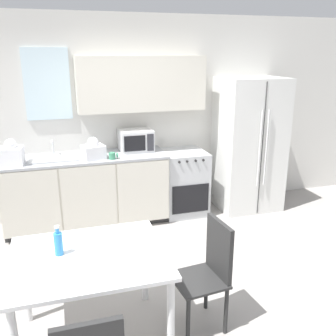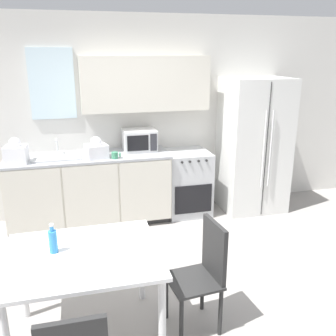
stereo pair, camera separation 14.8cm
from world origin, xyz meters
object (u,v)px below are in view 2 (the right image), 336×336
at_px(refrigerator, 253,145).
at_px(dining_table, 83,266).
at_px(microwave, 139,140).
at_px(drink_bottle, 53,241).
at_px(coffee_mug, 115,155).
at_px(dining_chair_side, 204,268).
at_px(oven_range, 187,182).

xyz_separation_m(refrigerator, dining_table, (-2.47, -2.16, -0.27)).
height_order(microwave, drink_bottle, microwave).
bearing_deg(coffee_mug, dining_chair_side, -76.96).
xyz_separation_m(oven_range, dining_table, (-1.50, -2.21, 0.22)).
bearing_deg(dining_table, oven_range, 55.85).
relative_size(oven_range, dining_chair_side, 0.97).
relative_size(oven_range, drink_bottle, 3.83).
distance_m(oven_range, refrigerator, 1.09).
height_order(oven_range, drink_bottle, drink_bottle).
distance_m(oven_range, drink_bottle, 2.76).
distance_m(microwave, drink_bottle, 2.47).
relative_size(microwave, dining_table, 0.38).
bearing_deg(oven_range, coffee_mug, -166.57).
bearing_deg(dining_table, drink_bottle, 158.34).
bearing_deg(dining_chair_side, microwave, -3.46).
distance_m(refrigerator, microwave, 1.63).
distance_m(microwave, dining_chair_side, 2.42).
relative_size(coffee_mug, dining_chair_side, 0.12).
distance_m(refrigerator, dining_chair_side, 2.71).
distance_m(refrigerator, coffee_mug, 1.99).
bearing_deg(microwave, coffee_mug, -137.36).
xyz_separation_m(microwave, dining_table, (-0.85, -2.30, -0.41)).
height_order(microwave, coffee_mug, microwave).
distance_m(coffee_mug, dining_table, 2.05).
height_order(refrigerator, microwave, refrigerator).
height_order(dining_table, drink_bottle, drink_bottle).
height_order(refrigerator, drink_bottle, refrigerator).
distance_m(coffee_mug, drink_bottle, 2.01).
height_order(refrigerator, dining_chair_side, refrigerator).
bearing_deg(drink_bottle, refrigerator, 37.77).
relative_size(refrigerator, microwave, 4.32).
relative_size(coffee_mug, dining_table, 0.10).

